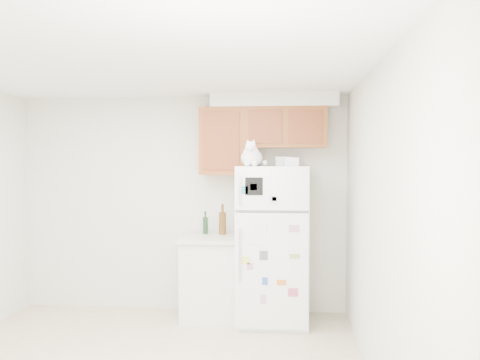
# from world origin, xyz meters

# --- Properties ---
(room_shell) EXTENTS (3.84, 4.04, 2.52)m
(room_shell) POSITION_xyz_m (0.12, 0.24, 1.67)
(room_shell) COLOR silver
(room_shell) RESTS_ON ground_plane
(refrigerator) EXTENTS (0.76, 0.78, 1.70)m
(refrigerator) POSITION_xyz_m (1.07, 1.61, 0.85)
(refrigerator) COLOR white
(refrigerator) RESTS_ON ground_plane
(base_counter) EXTENTS (0.64, 0.64, 0.92)m
(base_counter) POSITION_xyz_m (0.38, 1.68, 0.46)
(base_counter) COLOR white
(base_counter) RESTS_ON ground_plane
(cat) EXTENTS (0.27, 0.40, 0.28)m
(cat) POSITION_xyz_m (0.85, 1.39, 1.80)
(cat) COLOR white
(cat) RESTS_ON refrigerator
(storage_box_back) EXTENTS (0.19, 0.15, 0.10)m
(storage_box_back) POSITION_xyz_m (1.18, 1.71, 1.75)
(storage_box_back) COLOR white
(storage_box_back) RESTS_ON refrigerator
(storage_box_front) EXTENTS (0.16, 0.13, 0.09)m
(storage_box_front) POSITION_xyz_m (1.26, 1.51, 1.74)
(storage_box_front) COLOR white
(storage_box_front) RESTS_ON refrigerator
(bottle_green) EXTENTS (0.06, 0.06, 0.26)m
(bottle_green) POSITION_xyz_m (0.29, 1.86, 1.05)
(bottle_green) COLOR #19381E
(bottle_green) RESTS_ON base_counter
(bottle_amber) EXTENTS (0.08, 0.08, 0.34)m
(bottle_amber) POSITION_xyz_m (0.49, 1.83, 1.09)
(bottle_amber) COLOR #593814
(bottle_amber) RESTS_ON base_counter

